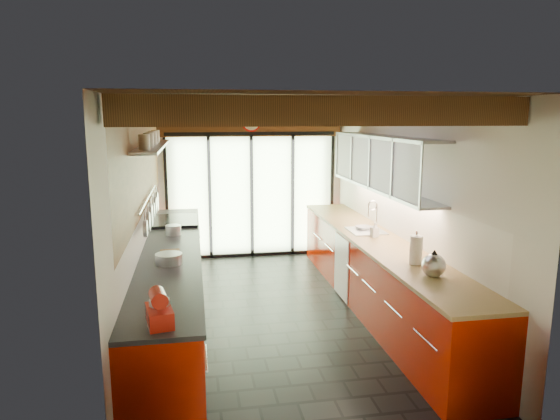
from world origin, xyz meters
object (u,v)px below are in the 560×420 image
object	(u,v)px
stand_mixer	(159,310)
bowl	(363,228)
soap_bottle	(375,230)
paper_towel	(416,250)
kettle	(434,264)

from	to	relation	value
stand_mixer	bowl	distance (m)	3.73
stand_mixer	soap_bottle	world-z (taller)	stand_mixer
stand_mixer	soap_bottle	bearing A→B (deg)	42.37
stand_mixer	paper_towel	bearing A→B (deg)	23.55
paper_towel	bowl	bearing A→B (deg)	90.00
paper_towel	soap_bottle	distance (m)	1.21
bowl	stand_mixer	bearing A→B (deg)	-132.91
soap_bottle	kettle	bearing A→B (deg)	-90.00
kettle	bowl	xyz separation A→B (m)	(0.00, 2.02, -0.09)
kettle	soap_bottle	distance (m)	1.61
paper_towel	soap_bottle	xyz separation A→B (m)	(0.00, 1.21, -0.06)
kettle	bowl	world-z (taller)	kettle
stand_mixer	kettle	size ratio (longest dim) A/B	1.09
paper_towel	soap_bottle	world-z (taller)	paper_towel
stand_mixer	bowl	bearing A→B (deg)	47.09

